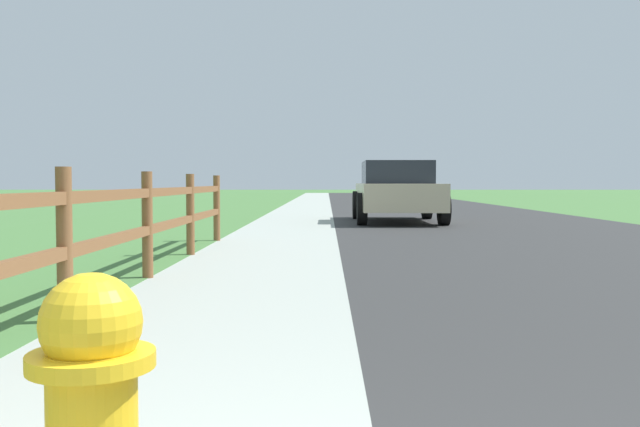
% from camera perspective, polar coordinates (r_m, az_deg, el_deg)
% --- Properties ---
extents(ground_plane, '(120.00, 120.00, 0.00)m').
position_cam_1_polar(ground_plane, '(25.84, 0.94, 0.44)').
color(ground_plane, '#4A7B3D').
extents(road_asphalt, '(7.00, 66.00, 0.01)m').
position_cam_1_polar(road_asphalt, '(28.08, 8.07, 0.60)').
color(road_asphalt, '#323232').
rests_on(road_asphalt, ground).
extents(curb_concrete, '(6.00, 66.00, 0.01)m').
position_cam_1_polar(curb_concrete, '(27.98, -5.25, 0.61)').
color(curb_concrete, '#ABB3A8').
rests_on(curb_concrete, ground).
extents(grass_verge, '(5.00, 66.00, 0.00)m').
position_cam_1_polar(grass_verge, '(28.17, -8.28, 0.61)').
color(grass_verge, '#4A7B3D').
rests_on(grass_verge, ground).
extents(rail_fence, '(0.11, 11.30, 1.09)m').
position_cam_1_polar(rail_fence, '(6.21, -16.61, -0.75)').
color(rail_fence, brown).
rests_on(rail_fence, ground).
extents(parked_suv_beige, '(2.08, 4.36, 1.49)m').
position_cam_1_polar(parked_suv_beige, '(17.15, 6.34, 1.83)').
color(parked_suv_beige, '#C6B793').
rests_on(parked_suv_beige, ground).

